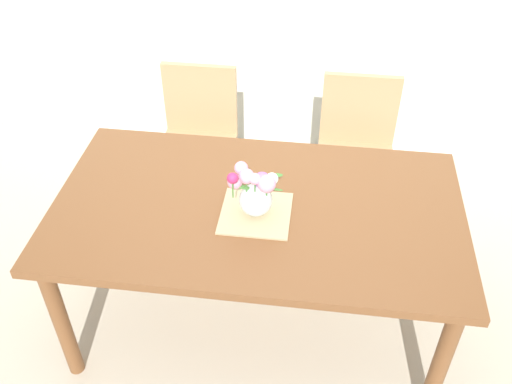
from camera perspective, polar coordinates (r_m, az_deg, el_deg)
ground_plane at (r=2.97m, az=0.11°, el=-12.27°), size 12.00×12.00×0.00m
dining_table at (r=2.48m, az=0.13°, el=-2.81°), size 1.76×0.99×0.74m
chair_left at (r=3.29m, az=-5.83°, el=5.85°), size 0.42×0.42×0.90m
chair_right at (r=3.22m, az=10.05°, el=4.63°), size 0.42×0.42×0.90m
placemat at (r=2.39m, az=0.00°, el=-2.14°), size 0.29×0.29×0.01m
flower_vase at (r=2.31m, az=-0.03°, el=0.04°), size 0.23×0.16×0.24m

